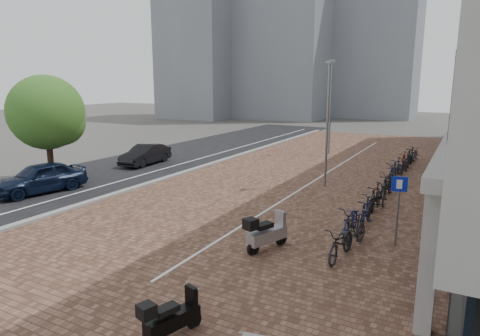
# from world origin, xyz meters

# --- Properties ---
(ground) EXTENTS (140.00, 140.00, 0.00)m
(ground) POSITION_xyz_m (0.00, 0.00, 0.00)
(ground) COLOR #474442
(ground) RESTS_ON ground
(plaza_brick) EXTENTS (14.50, 42.00, 0.04)m
(plaza_brick) POSITION_xyz_m (2.00, 12.00, 0.01)
(plaza_brick) COLOR brown
(plaza_brick) RESTS_ON ground
(street_asphalt) EXTENTS (8.00, 50.00, 0.03)m
(street_asphalt) POSITION_xyz_m (-9.00, 12.00, 0.01)
(street_asphalt) COLOR black
(street_asphalt) RESTS_ON ground
(curb) EXTENTS (0.35, 42.00, 0.14)m
(curb) POSITION_xyz_m (-5.10, 12.00, 0.07)
(curb) COLOR gray
(curb) RESTS_ON ground
(lane_line) EXTENTS (0.12, 44.00, 0.00)m
(lane_line) POSITION_xyz_m (-7.00, 12.00, 0.02)
(lane_line) COLOR white
(lane_line) RESTS_ON street_asphalt
(parking_line) EXTENTS (0.10, 30.00, 0.00)m
(parking_line) POSITION_xyz_m (2.20, 12.00, 0.04)
(parking_line) COLOR white
(parking_line) RESTS_ON plaza_brick
(bg_towers) EXTENTS (33.00, 23.00, 32.00)m
(bg_towers) POSITION_xyz_m (-14.34, 48.94, 13.96)
(bg_towers) COLOR gray
(bg_towers) RESTS_ON ground
(car_navy) EXTENTS (2.55, 4.59, 1.48)m
(car_navy) POSITION_xyz_m (-8.66, 1.73, 0.74)
(car_navy) COLOR black
(car_navy) RESTS_ON ground
(car_dark) EXTENTS (1.64, 4.03, 1.30)m
(car_dark) POSITION_xyz_m (-8.95, 9.64, 0.65)
(car_dark) COLOR black
(car_dark) RESTS_ON ground
(scooter_front) EXTENTS (1.11, 1.84, 1.21)m
(scooter_front) POSITION_xyz_m (3.97, 0.52, 0.60)
(scooter_front) COLOR #9E9EA3
(scooter_front) RESTS_ON ground
(scooter_mid) EXTENTS (0.87, 1.55, 1.02)m
(scooter_mid) POSITION_xyz_m (4.24, -4.71, 0.51)
(scooter_mid) COLOR black
(scooter_mid) RESTS_ON ground
(parking_sign) EXTENTS (0.48, 0.18, 2.33)m
(parking_sign) POSITION_xyz_m (7.50, 2.85, 1.55)
(parking_sign) COLOR slate
(parking_sign) RESTS_ON ground
(lamp_near) EXTENTS (0.12, 0.12, 6.18)m
(lamp_near) POSITION_xyz_m (3.07, 9.41, 3.09)
(lamp_near) COLOR slate
(lamp_near) RESTS_ON ground
(lamp_far) EXTENTS (0.12, 0.12, 6.73)m
(lamp_far) POSITION_xyz_m (0.27, 19.23, 3.36)
(lamp_far) COLOR slate
(lamp_far) RESTS_ON ground
(street_tree) EXTENTS (3.88, 3.88, 5.64)m
(street_tree) POSITION_xyz_m (-10.07, 3.64, 3.58)
(street_tree) COLOR #382619
(street_tree) RESTS_ON ground
(bike_row) EXTENTS (1.20, 20.39, 1.05)m
(bike_row) POSITION_xyz_m (6.11, 10.20, 0.52)
(bike_row) COLOR black
(bike_row) RESTS_ON ground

